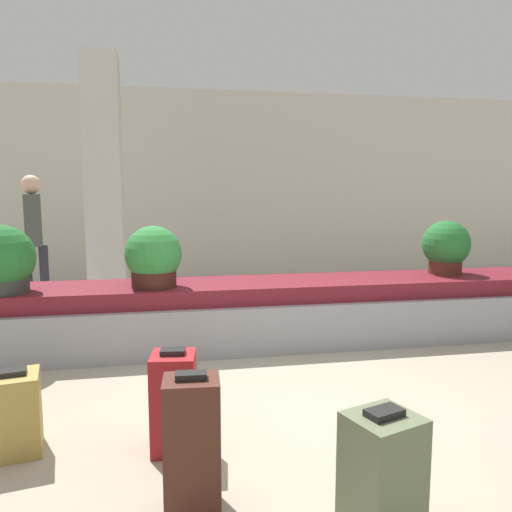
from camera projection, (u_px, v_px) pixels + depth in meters
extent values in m
plane|color=#9E937F|center=(300.00, 413.00, 3.37)|extent=(18.00, 18.00, 0.00)
cube|color=beige|center=(214.00, 185.00, 8.67)|extent=(18.00, 0.06, 3.20)
cube|color=gray|center=(256.00, 320.00, 4.93)|extent=(7.11, 0.93, 0.45)
cube|color=maroon|center=(256.00, 289.00, 4.89)|extent=(6.82, 0.77, 0.16)
cube|color=silver|center=(104.00, 182.00, 6.43)|extent=(0.46, 0.46, 3.20)
cube|color=#A3843D|center=(14.00, 414.00, 2.83)|extent=(0.32, 0.32, 0.46)
cube|color=black|center=(12.00, 372.00, 2.80)|extent=(0.17, 0.12, 0.03)
cube|color=#472319|center=(192.00, 446.00, 2.29)|extent=(0.27, 0.23, 0.65)
cube|color=black|center=(191.00, 376.00, 2.25)|extent=(0.15, 0.08, 0.03)
cube|color=#5B6647|center=(382.00, 479.00, 2.11)|extent=(0.36, 0.34, 0.56)
cube|color=black|center=(384.00, 413.00, 2.07)|extent=(0.18, 0.14, 0.03)
cube|color=maroon|center=(174.00, 402.00, 2.85)|extent=(0.28, 0.28, 0.57)
cube|color=black|center=(173.00, 352.00, 2.81)|extent=(0.15, 0.11, 0.03)
cylinder|color=#381914|center=(154.00, 278.00, 4.56)|extent=(0.41, 0.41, 0.17)
sphere|color=#2D7F38|center=(153.00, 254.00, 4.54)|extent=(0.51, 0.51, 0.51)
cylinder|color=#2D2D2D|center=(2.00, 284.00, 4.31)|extent=(0.44, 0.44, 0.15)
sphere|color=#236B2D|center=(0.00, 258.00, 4.28)|extent=(0.57, 0.57, 0.57)
cylinder|color=#4C2319|center=(445.00, 265.00, 5.32)|extent=(0.34, 0.34, 0.18)
sphere|color=#236B2D|center=(446.00, 244.00, 5.30)|extent=(0.50, 0.50, 0.50)
cylinder|color=#282833|center=(28.00, 278.00, 6.27)|extent=(0.11, 0.11, 0.81)
cylinder|color=#282833|center=(45.00, 277.00, 6.30)|extent=(0.11, 0.11, 0.81)
cube|color=#474C47|center=(33.00, 220.00, 6.19)|extent=(0.23, 0.35, 0.64)
sphere|color=beige|center=(31.00, 185.00, 6.13)|extent=(0.24, 0.24, 0.24)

